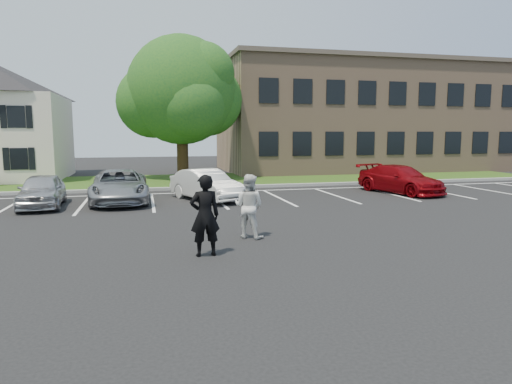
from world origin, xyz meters
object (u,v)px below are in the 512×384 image
man_black_suit (205,215)px  car_red_compact (400,179)px  office_building (363,117)px  car_white_sedan (206,185)px  car_silver_west (42,191)px  car_silver_minivan (120,186)px  man_white_shirt (249,206)px  tree (183,93)px

man_black_suit → car_red_compact: man_black_suit is taller
car_red_compact → office_building: bearing=54.2°
man_black_suit → car_white_sedan: 9.12m
office_building → car_red_compact: office_building is taller
car_silver_west → car_silver_minivan: size_ratio=0.78×
office_building → man_white_shirt: office_building is taller
office_building → car_silver_minivan: 22.97m
man_white_shirt → car_silver_west: man_white_shirt is taller
tree → car_silver_west: tree is taller
car_silver_west → car_red_compact: (16.15, 0.38, 0.01)m
office_building → tree: tree is taller
man_black_suit → tree: bearing=-97.3°
office_building → tree: 15.50m
office_building → man_black_suit: bearing=-124.5°
man_black_suit → car_red_compact: (10.81, 9.13, -0.31)m
car_silver_minivan → car_red_compact: (13.20, -0.15, -0.02)m
car_silver_west → car_silver_minivan: car_silver_minivan is taller
man_white_shirt → car_silver_minivan: man_white_shirt is taller
car_silver_west → car_silver_minivan: (2.94, 0.53, 0.03)m
man_black_suit → car_silver_minivan: man_black_suit is taller
office_building → car_red_compact: size_ratio=4.81×
office_building → man_black_suit: 28.01m
man_black_suit → car_silver_west: man_black_suit is taller
tree → car_red_compact: tree is taller
man_white_shirt → car_white_sedan: man_white_shirt is taller
car_silver_west → car_silver_minivan: bearing=7.0°
office_building → man_white_shirt: (-14.30, -21.35, -3.26)m
man_black_suit → man_white_shirt: (1.45, 1.61, -0.09)m
man_black_suit → car_white_sedan: (1.25, 9.03, -0.31)m
man_white_shirt → man_black_suit: bearing=85.4°
man_white_shirt → car_silver_west: (-6.79, 7.15, -0.24)m
office_building → tree: bearing=-161.4°
car_silver_minivan → tree: bearing=66.8°
tree → office_building: bearing=18.6°
car_silver_minivan → car_red_compact: car_silver_minivan is taller
tree → car_silver_minivan: tree is taller
man_white_shirt → car_silver_west: size_ratio=0.46×
car_silver_minivan → office_building: bearing=35.6°
man_white_shirt → car_white_sedan: (-0.20, 7.42, -0.23)m
man_white_shirt → car_white_sedan: 7.43m
office_building → man_white_shirt: size_ratio=12.41×
car_white_sedan → car_red_compact: size_ratio=0.88×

